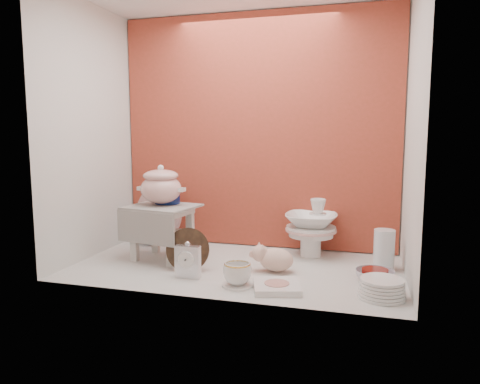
{
  "coord_description": "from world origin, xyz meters",
  "views": [
    {
      "loc": [
        0.68,
        -2.33,
        0.74
      ],
      "look_at": [
        0.02,
        0.02,
        0.42
      ],
      "focal_mm": 33.49,
      "sensor_mm": 36.0,
      "label": 1
    }
  ],
  "objects_px": {
    "gold_rim_teacup": "(237,273)",
    "porcelain_tower": "(311,227)",
    "soup_tureen": "(161,185)",
    "floral_platter": "(158,214)",
    "blue_white_vase": "(157,226)",
    "plush_pig": "(276,259)",
    "dinner_plate_stack": "(382,288)",
    "mantel_clock": "(188,260)",
    "step_stool": "(163,232)",
    "crystal_bowl": "(375,276)"
  },
  "relations": [
    {
      "from": "mantel_clock",
      "to": "dinner_plate_stack",
      "type": "relative_size",
      "value": 0.88
    },
    {
      "from": "dinner_plate_stack",
      "to": "porcelain_tower",
      "type": "relative_size",
      "value": 0.6
    },
    {
      "from": "blue_white_vase",
      "to": "dinner_plate_stack",
      "type": "bearing_deg",
      "value": -24.29
    },
    {
      "from": "porcelain_tower",
      "to": "mantel_clock",
      "type": "bearing_deg",
      "value": -133.71
    },
    {
      "from": "step_stool",
      "to": "crystal_bowl",
      "type": "relative_size",
      "value": 1.98
    },
    {
      "from": "step_stool",
      "to": "gold_rim_teacup",
      "type": "distance_m",
      "value": 0.66
    },
    {
      "from": "plush_pig",
      "to": "dinner_plate_stack",
      "type": "relative_size",
      "value": 1.1
    },
    {
      "from": "soup_tureen",
      "to": "gold_rim_teacup",
      "type": "distance_m",
      "value": 0.77
    },
    {
      "from": "porcelain_tower",
      "to": "blue_white_vase",
      "type": "bearing_deg",
      "value": 177.99
    },
    {
      "from": "mantel_clock",
      "to": "porcelain_tower",
      "type": "bearing_deg",
      "value": 45.25
    },
    {
      "from": "blue_white_vase",
      "to": "mantel_clock",
      "type": "xyz_separation_m",
      "value": [
        0.48,
        -0.62,
        -0.02
      ]
    },
    {
      "from": "crystal_bowl",
      "to": "dinner_plate_stack",
      "type": "bearing_deg",
      "value": -83.35
    },
    {
      "from": "mantel_clock",
      "to": "dinner_plate_stack",
      "type": "height_order",
      "value": "mantel_clock"
    },
    {
      "from": "plush_pig",
      "to": "gold_rim_teacup",
      "type": "height_order",
      "value": "plush_pig"
    },
    {
      "from": "plush_pig",
      "to": "gold_rim_teacup",
      "type": "xyz_separation_m",
      "value": [
        -0.14,
        -0.27,
        -0.01
      ]
    },
    {
      "from": "floral_platter",
      "to": "porcelain_tower",
      "type": "height_order",
      "value": "floral_platter"
    },
    {
      "from": "mantel_clock",
      "to": "gold_rim_teacup",
      "type": "bearing_deg",
      "value": -12.01
    },
    {
      "from": "floral_platter",
      "to": "mantel_clock",
      "type": "relative_size",
      "value": 2.05
    },
    {
      "from": "step_stool",
      "to": "dinner_plate_stack",
      "type": "bearing_deg",
      "value": -4.46
    },
    {
      "from": "blue_white_vase",
      "to": "step_stool",
      "type": "bearing_deg",
      "value": -58.85
    },
    {
      "from": "gold_rim_teacup",
      "to": "crystal_bowl",
      "type": "distance_m",
      "value": 0.69
    },
    {
      "from": "step_stool",
      "to": "mantel_clock",
      "type": "xyz_separation_m",
      "value": [
        0.28,
        -0.29,
        -0.07
      ]
    },
    {
      "from": "mantel_clock",
      "to": "crystal_bowl",
      "type": "relative_size",
      "value": 0.99
    },
    {
      "from": "step_stool",
      "to": "floral_platter",
      "type": "distance_m",
      "value": 0.44
    },
    {
      "from": "blue_white_vase",
      "to": "plush_pig",
      "type": "bearing_deg",
      "value": -24.1
    },
    {
      "from": "floral_platter",
      "to": "blue_white_vase",
      "type": "xyz_separation_m",
      "value": [
        0.01,
        -0.05,
        -0.07
      ]
    },
    {
      "from": "crystal_bowl",
      "to": "gold_rim_teacup",
      "type": "bearing_deg",
      "value": -158.92
    },
    {
      "from": "step_stool",
      "to": "soup_tureen",
      "type": "relative_size",
      "value": 1.36
    },
    {
      "from": "blue_white_vase",
      "to": "gold_rim_teacup",
      "type": "bearing_deg",
      "value": -41.66
    },
    {
      "from": "blue_white_vase",
      "to": "porcelain_tower",
      "type": "distance_m",
      "value": 1.04
    },
    {
      "from": "step_stool",
      "to": "dinner_plate_stack",
      "type": "xyz_separation_m",
      "value": [
        1.23,
        -0.31,
        -0.12
      ]
    },
    {
      "from": "step_stool",
      "to": "mantel_clock",
      "type": "relative_size",
      "value": 2.01
    },
    {
      "from": "step_stool",
      "to": "soup_tureen",
      "type": "bearing_deg",
      "value": 132.16
    },
    {
      "from": "step_stool",
      "to": "porcelain_tower",
      "type": "relative_size",
      "value": 1.07
    },
    {
      "from": "floral_platter",
      "to": "dinner_plate_stack",
      "type": "relative_size",
      "value": 1.82
    },
    {
      "from": "step_stool",
      "to": "floral_platter",
      "type": "bearing_deg",
      "value": 128.87
    },
    {
      "from": "blue_white_vase",
      "to": "mantel_clock",
      "type": "relative_size",
      "value": 1.26
    },
    {
      "from": "dinner_plate_stack",
      "to": "mantel_clock",
      "type": "bearing_deg",
      "value": 178.51
    },
    {
      "from": "gold_rim_teacup",
      "to": "plush_pig",
      "type": "bearing_deg",
      "value": 63.31
    },
    {
      "from": "gold_rim_teacup",
      "to": "soup_tureen",
      "type": "bearing_deg",
      "value": 147.7
    },
    {
      "from": "floral_platter",
      "to": "gold_rim_teacup",
      "type": "bearing_deg",
      "value": -43.24
    },
    {
      "from": "step_stool",
      "to": "crystal_bowl",
      "type": "distance_m",
      "value": 1.21
    },
    {
      "from": "soup_tureen",
      "to": "floral_platter",
      "type": "height_order",
      "value": "soup_tureen"
    },
    {
      "from": "blue_white_vase",
      "to": "crystal_bowl",
      "type": "xyz_separation_m",
      "value": [
        1.41,
        -0.43,
        -0.09
      ]
    },
    {
      "from": "gold_rim_teacup",
      "to": "porcelain_tower",
      "type": "xyz_separation_m",
      "value": [
        0.28,
        0.64,
        0.11
      ]
    },
    {
      "from": "soup_tureen",
      "to": "porcelain_tower",
      "type": "distance_m",
      "value": 0.93
    },
    {
      "from": "gold_rim_teacup",
      "to": "crystal_bowl",
      "type": "height_order",
      "value": "gold_rim_teacup"
    },
    {
      "from": "crystal_bowl",
      "to": "porcelain_tower",
      "type": "xyz_separation_m",
      "value": [
        -0.37,
        0.39,
        0.15
      ]
    },
    {
      "from": "blue_white_vase",
      "to": "porcelain_tower",
      "type": "height_order",
      "value": "porcelain_tower"
    },
    {
      "from": "plush_pig",
      "to": "soup_tureen",
      "type": "bearing_deg",
      "value": -171.7
    }
  ]
}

